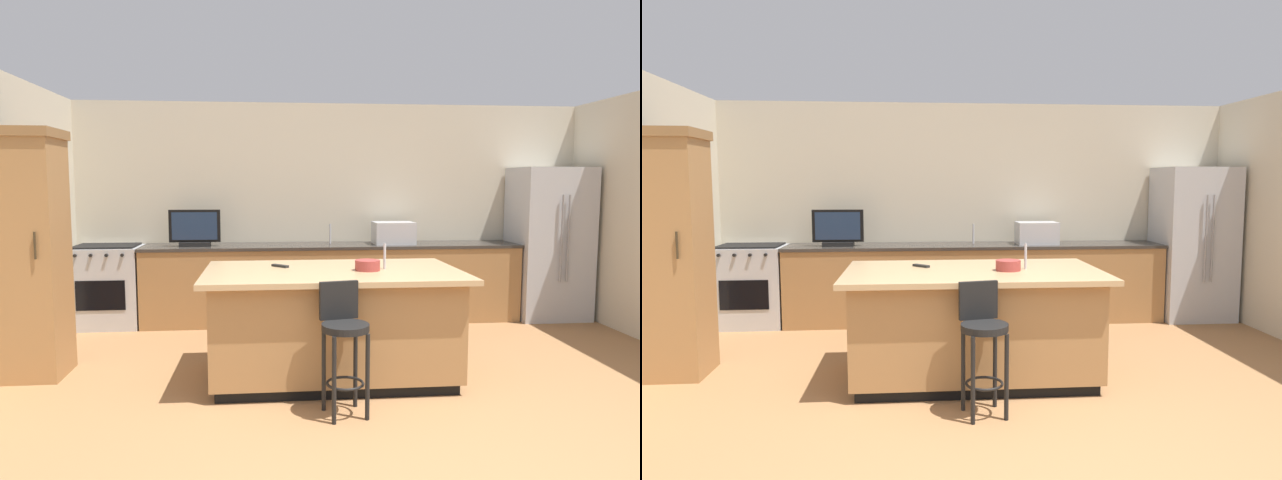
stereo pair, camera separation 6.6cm
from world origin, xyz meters
TOP-DOWN VIEW (x-y plane):
  - ground_plane at (0.00, 0.00)m, footprint 16.16×16.16m
  - wall_back at (0.00, 4.04)m, footprint 6.72×0.12m
  - counter_back at (-0.04, 3.66)m, footprint 4.47×0.62m
  - kitchen_island at (-0.28, 1.69)m, footprint 2.14×1.25m
  - refrigerator at (2.63, 3.61)m, footprint 0.85×0.74m
  - range_oven at (-2.67, 3.66)m, footprint 0.76×0.63m
  - cabinet_tower at (-2.84, 1.97)m, footprint 0.60×0.55m
  - microwave at (0.69, 3.66)m, footprint 0.48×0.36m
  - tv_monitor at (-1.66, 3.61)m, footprint 0.59×0.16m
  - sink_faucet_back at (-0.06, 3.76)m, footprint 0.02×0.02m
  - sink_faucet_island at (0.17, 1.69)m, footprint 0.02×0.02m
  - bar_stool_center at (-0.29, 0.94)m, footprint 0.34×0.36m
  - fruit_bowl at (0.01, 1.63)m, footprint 0.21×0.21m
  - tv_remote at (-0.71, 1.89)m, footprint 0.15×0.15m

SIDE VIEW (x-z plane):
  - ground_plane at x=0.00m, z-range 0.00..0.00m
  - counter_back at x=-0.04m, z-range 0.00..0.93m
  - range_oven at x=-2.67m, z-range 0.00..0.95m
  - kitchen_island at x=-0.28m, z-range 0.01..0.94m
  - bar_stool_center at x=-0.29m, z-range 0.09..1.04m
  - refrigerator at x=2.63m, z-range 0.00..1.85m
  - tv_remote at x=-0.71m, z-range 0.93..0.95m
  - fruit_bowl at x=0.01m, z-range 0.93..1.02m
  - sink_faucet_island at x=0.17m, z-range 0.93..1.15m
  - sink_faucet_back at x=-0.06m, z-range 0.93..1.17m
  - microwave at x=0.69m, z-range 0.93..1.19m
  - cabinet_tower at x=-2.84m, z-range 0.04..2.15m
  - tv_monitor at x=-1.66m, z-range 0.91..1.34m
  - wall_back at x=0.00m, z-range 0.00..2.63m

